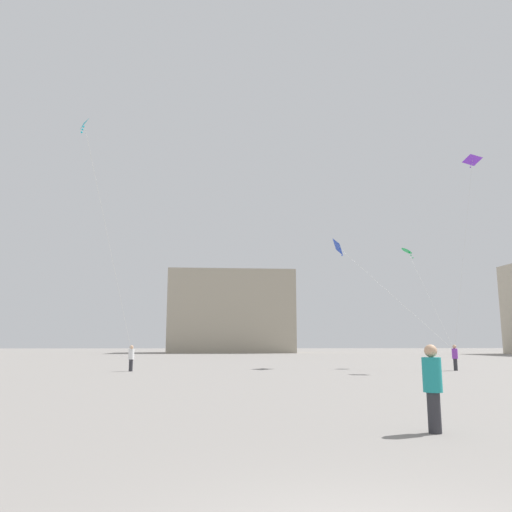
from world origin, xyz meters
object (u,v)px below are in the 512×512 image
Objects in this scene: kite_violet_delta at (472,167)px; building_centre_hall at (231,312)px; person_in_purple at (455,356)px; kite_emerald_diamond at (408,251)px; kite_cobalt_delta at (340,248)px; kite_cyan_delta at (86,136)px; person_in_white at (131,357)px; person_in_teal at (433,384)px.

kite_violet_delta is 0.61× the size of building_centre_hall.
kite_emerald_diamond is at bearing -125.04° from person_in_purple.
kite_cyan_delta is at bearing -139.32° from kite_cobalt_delta.
person_in_teal reaches higher than person_in_white.
person_in_white is 58.55m from building_centre_hall.
person_in_white is at bearing -168.08° from kite_emerald_diamond.
person_in_purple is 0.21× the size of kite_emerald_diamond.
building_centre_hall is (-8.24, 53.25, -1.95)m from kite_cobalt_delta.
kite_emerald_diamond is 7.82m from kite_violet_delta.
kite_cyan_delta is (-24.67, -8.89, -2.04)m from kite_violet_delta.
kite_cobalt_delta reaches higher than person_in_teal.
building_centre_hall reaches higher than person_in_teal.
kite_cyan_delta is (-1.00, -9.19, 11.33)m from person_in_white.
person_in_white is 0.91× the size of person_in_teal.
person_in_white is 22.27m from kite_emerald_diamond.
building_centre_hall is at bearing -125.30° from person_in_purple.
kite_emerald_diamond is 5.35m from kite_cobalt_delta.
kite_cobalt_delta reaches higher than person_in_white.
building_centre_hall reaches higher than person_in_purple.
person_in_teal is at bearing -87.23° from building_centre_hall.
building_centre_hall is at bearing -129.51° from person_in_teal.
kite_violet_delta reaches higher than person_in_purple.
person_in_white is at bearing -50.29° from person_in_purple.
person_in_white is at bearing 179.28° from kite_violet_delta.
person_in_white is 0.07× the size of building_centre_hall.
kite_cyan_delta reaches higher than kite_cobalt_delta.
person_in_teal is 30.05m from kite_emerald_diamond.
person_in_purple is 26.74m from kite_cyan_delta.
kite_violet_delta is 26.30m from kite_cyan_delta.
kite_violet_delta is 11.17m from kite_cobalt_delta.
person_in_teal is at bearing -119.71° from kite_violet_delta.
kite_cyan_delta is (-16.01, -13.76, 3.07)m from kite_cobalt_delta.
kite_violet_delta is (2.14, -0.02, 13.36)m from person_in_purple.
kite_cyan_delta is 0.52× the size of building_centre_hall.
kite_cobalt_delta is (-8.66, 4.86, -5.11)m from kite_violet_delta.
person_in_teal is 29.12m from kite_cobalt_delta.
person_in_purple is at bearing -75.49° from kite_emerald_diamond.
kite_cobalt_delta is at bearing -81.21° from building_centre_hall.
building_centre_hall is (-3.92, 80.85, 6.23)m from person_in_teal.
building_centre_hall reaches higher than person_in_white.
person_in_purple is at bearing -36.61° from kite_cobalt_delta.
building_centre_hall reaches higher than kite_cyan_delta.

